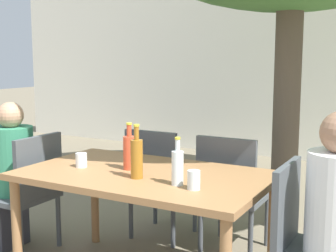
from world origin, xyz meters
name	(u,v)px	position (x,y,z in m)	size (l,w,h in m)	color
cafe_building_wall	(305,59)	(0.00, 4.15, 1.40)	(10.00, 0.08, 2.80)	silver
dining_table_front	(145,184)	(0.00, 0.00, 0.65)	(1.52, 0.91, 0.73)	#996B42
patio_chair_0	(28,187)	(-0.99, 0.00, 0.49)	(0.44, 0.44, 0.88)	#474C51
patio_chair_1	(306,239)	(0.99, 0.00, 0.49)	(0.44, 0.44, 0.88)	#474C51
patio_chair_2	(158,178)	(-0.30, 0.69, 0.49)	(0.44, 0.44, 0.88)	#474C51
patio_chair_3	(231,189)	(0.30, 0.69, 0.49)	(0.44, 0.44, 0.88)	#474C51
person_seated_0	(5,184)	(-1.23, 0.00, 0.48)	(0.55, 0.31, 1.11)	#383842
soda_bottle_0	(129,151)	(-0.12, 0.02, 0.84)	(0.08, 0.08, 0.30)	#DB4C2D
water_bottle_1	(178,167)	(0.31, -0.15, 0.83)	(0.07, 0.07, 0.27)	silver
amber_bottle_2	(137,157)	(0.03, -0.14, 0.85)	(0.07, 0.07, 0.32)	#9E661E
drinking_glass_0	(194,180)	(0.43, -0.19, 0.78)	(0.07, 0.07, 0.10)	silver
drinking_glass_1	(81,160)	(-0.43, -0.08, 0.77)	(0.07, 0.07, 0.09)	white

